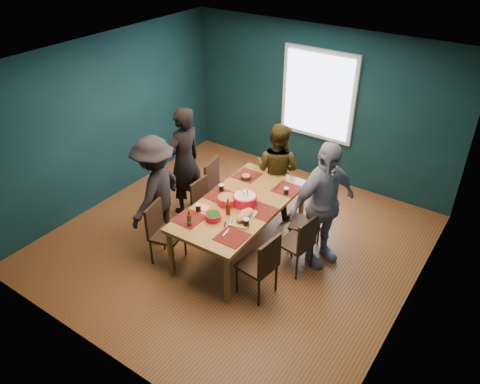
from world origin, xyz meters
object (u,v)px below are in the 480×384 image
(chair_right_near, at_px, (263,262))
(chair_left_far, at_px, (218,185))
(chair_right_mid, at_px, (301,241))
(bowl_herbs, at_px, (213,216))
(person_back, at_px, (277,170))
(chair_left_mid, at_px, (204,202))
(chair_left_near, at_px, (161,229))
(cutting_board, at_px, (245,216))
(dining_table, at_px, (240,208))
(person_right, at_px, (323,205))
(chair_right_far, at_px, (311,221))
(person_near_left, at_px, (156,191))
(person_far_left, at_px, (184,162))
(bowl_dumpling, at_px, (245,199))
(bowl_salad, at_px, (227,200))

(chair_right_near, bearing_deg, chair_left_far, 149.37)
(chair_right_mid, bearing_deg, bowl_herbs, -140.68)
(chair_right_near, relative_size, person_back, 0.60)
(chair_left_mid, relative_size, chair_right_near, 0.91)
(chair_left_near, xyz_separation_m, cutting_board, (1.04, 0.51, 0.34))
(chair_left_mid, distance_m, person_back, 1.25)
(dining_table, xyz_separation_m, chair_left_mid, (-0.73, 0.11, -0.24))
(chair_right_near, height_order, person_back, person_back)
(dining_table, height_order, person_right, person_right)
(chair_left_far, height_order, chair_right_near, chair_left_far)
(cutting_board, bearing_deg, chair_left_far, 129.53)
(chair_right_far, relative_size, chair_right_mid, 0.99)
(chair_left_far, distance_m, person_back, 0.96)
(chair_right_far, relative_size, person_near_left, 0.52)
(person_back, height_order, cutting_board, person_back)
(chair_right_far, relative_size, chair_right_near, 0.94)
(person_far_left, height_order, person_right, person_right)
(chair_right_mid, distance_m, person_near_left, 2.17)
(chair_right_mid, height_order, bowl_herbs, bowl_herbs)
(chair_left_far, height_order, person_back, person_back)
(chair_right_near, bearing_deg, chair_right_mid, 82.40)
(chair_left_near, height_order, bowl_dumpling, bowl_dumpling)
(chair_left_mid, xyz_separation_m, person_far_left, (-0.58, 0.25, 0.40))
(chair_right_near, distance_m, bowl_herbs, 0.90)
(chair_right_near, height_order, person_near_left, person_near_left)
(bowl_salad, bearing_deg, chair_left_mid, 159.72)
(chair_left_far, height_order, chair_left_mid, chair_left_far)
(dining_table, distance_m, chair_right_near, 1.00)
(bowl_salad, bearing_deg, chair_left_near, -133.42)
(chair_right_far, xyz_separation_m, person_near_left, (-1.98, -1.03, 0.33))
(dining_table, relative_size, bowl_herbs, 9.87)
(chair_right_far, bearing_deg, chair_left_far, 170.55)
(dining_table, height_order, cutting_board, cutting_board)
(chair_left_mid, height_order, person_right, person_right)
(chair_left_far, bearing_deg, chair_right_mid, -25.09)
(person_back, distance_m, person_right, 1.32)
(bowl_herbs, bearing_deg, cutting_board, 35.35)
(chair_left_mid, distance_m, person_far_left, 0.75)
(bowl_salad, xyz_separation_m, bowl_dumpling, (0.20, 0.14, 0.02))
(bowl_salad, bearing_deg, chair_right_near, -29.40)
(person_near_left, height_order, bowl_herbs, person_near_left)
(person_near_left, bearing_deg, person_far_left, 179.68)
(bowl_dumpling, bearing_deg, dining_table, -154.83)
(chair_left_mid, bearing_deg, chair_right_far, 16.59)
(chair_left_far, relative_size, chair_left_mid, 1.14)
(chair_left_mid, bearing_deg, chair_left_far, 98.01)
(chair_left_near, bearing_deg, person_far_left, 101.72)
(person_far_left, relative_size, person_right, 0.97)
(chair_left_near, distance_m, person_far_left, 1.32)
(chair_right_far, relative_size, bowl_dumpling, 2.60)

